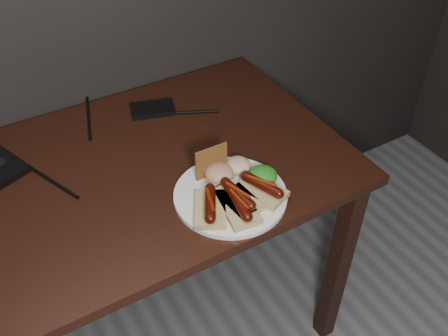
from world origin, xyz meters
name	(u,v)px	position (x,y,z in m)	size (l,w,h in m)	color
desk	(82,215)	(0.00, 1.38, 0.66)	(1.40, 0.70, 0.75)	black
hard_drive	(153,109)	(0.30, 1.59, 0.76)	(0.12, 0.07, 0.02)	black
desk_cables	(51,156)	(-0.02, 1.53, 0.75)	(0.94, 0.42, 0.01)	black
plate	(230,195)	(0.31, 1.17, 0.76)	(0.27, 0.27, 0.01)	white
bread_sausage_left	(210,207)	(0.24, 1.14, 0.78)	(0.12, 0.13, 0.04)	tan
bread_sausage_center	(238,197)	(0.31, 1.13, 0.78)	(0.08, 0.12, 0.04)	tan
bread_sausage_right	(262,188)	(0.38, 1.13, 0.78)	(0.11, 0.13, 0.04)	tan
bread_sausage_extra	(239,206)	(0.30, 1.11, 0.78)	(0.09, 0.12, 0.04)	tan
crispbread	(211,162)	(0.31, 1.25, 0.80)	(0.09, 0.01, 0.09)	#9D5E2B
salad_greens	(263,176)	(0.40, 1.16, 0.78)	(0.07, 0.07, 0.04)	#1F5D12
salsa_mound	(219,173)	(0.32, 1.22, 0.78)	(0.07, 0.07, 0.04)	#9A100F
coleslaw_mound	(238,165)	(0.37, 1.23, 0.78)	(0.06, 0.06, 0.04)	beige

